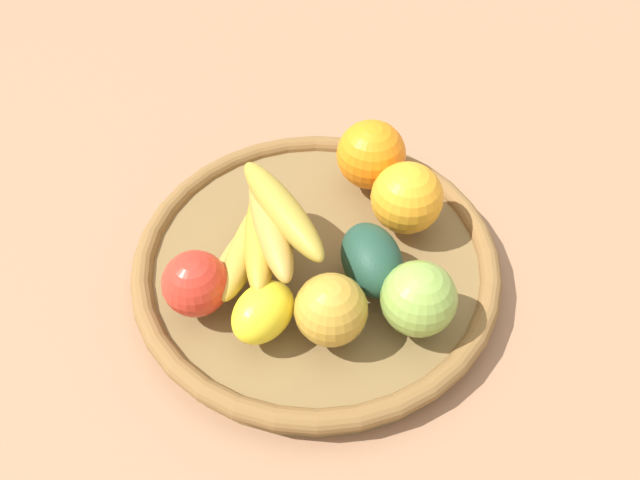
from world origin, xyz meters
TOP-DOWN VIEW (x-y plane):
  - ground_plane at (0.00, 0.00)m, footprint 2.40×2.40m
  - basket at (0.00, 0.00)m, footprint 0.40×0.40m
  - apple_1 at (0.01, -0.10)m, footprint 0.08×0.08m
  - banana_bunch at (-0.06, -0.01)m, footprint 0.14×0.16m
  - avocado at (0.06, -0.04)m, footprint 0.08×0.10m
  - orange_0 at (0.06, 0.11)m, footprint 0.11×0.11m
  - orange_1 at (0.10, 0.04)m, footprint 0.09×0.09m
  - lemon_0 at (-0.05, -0.10)m, footprint 0.08×0.09m
  - apple_2 at (0.10, -0.09)m, footprint 0.09×0.09m
  - apple_0 at (-0.12, -0.07)m, footprint 0.07×0.07m

SIDE VIEW (x-z plane):
  - ground_plane at x=0.00m, z-range 0.00..0.00m
  - basket at x=0.00m, z-range 0.00..0.04m
  - lemon_0 at x=-0.05m, z-range 0.04..0.09m
  - avocado at x=0.06m, z-range 0.04..0.10m
  - apple_0 at x=-0.12m, z-range 0.04..0.11m
  - apple_1 at x=0.01m, z-range 0.04..0.11m
  - apple_2 at x=0.10m, z-range 0.04..0.11m
  - orange_1 at x=0.10m, z-range 0.04..0.12m
  - orange_0 at x=0.06m, z-range 0.04..0.12m
  - banana_bunch at x=-0.06m, z-range 0.04..0.13m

